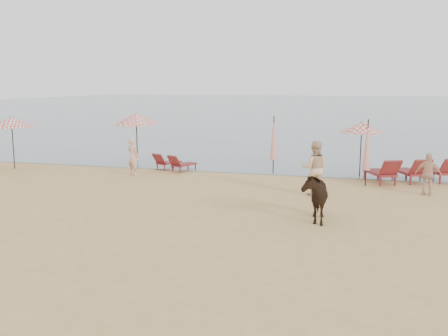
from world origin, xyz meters
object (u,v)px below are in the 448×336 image
(beachgoer_left, at_px, (133,156))
(beachgoer_right_b, at_px, (428,174))
(umbrella_open_left_b, at_px, (136,118))
(umbrella_closed_right, at_px, (367,145))
(beachgoer_right_a, at_px, (315,168))
(umbrella_closed_left, at_px, (274,138))
(lounger_cluster_left, at_px, (173,162))
(lounger_cluster_right, at_px, (412,171))
(umbrella_open_left_a, at_px, (11,122))
(umbrella_open_right, at_px, (362,127))
(cow, at_px, (314,196))

(beachgoer_left, bearing_deg, beachgoer_right_b, -159.44)
(umbrella_open_left_b, height_order, umbrella_closed_right, umbrella_open_left_b)
(umbrella_open_left_b, bearing_deg, beachgoer_right_a, -39.37)
(umbrella_open_left_b, bearing_deg, umbrella_closed_right, -25.12)
(umbrella_closed_left, relative_size, beachgoer_right_b, 1.68)
(umbrella_closed_left, xyz_separation_m, beachgoer_right_a, (2.14, -3.91, -0.59))
(lounger_cluster_left, distance_m, lounger_cluster_right, 10.24)
(lounger_cluster_left, height_order, umbrella_closed_left, umbrella_closed_left)
(umbrella_open_left_a, bearing_deg, beachgoer_right_a, 6.57)
(umbrella_open_right, distance_m, cow, 7.62)
(umbrella_open_right, distance_m, beachgoer_right_a, 4.45)
(beachgoer_right_a, bearing_deg, beachgoer_right_b, -170.47)
(umbrella_open_left_b, height_order, umbrella_closed_left, umbrella_open_left_b)
(umbrella_closed_right, xyz_separation_m, beachgoer_right_b, (2.11, -1.12, -0.83))
(beachgoer_left, bearing_deg, lounger_cluster_right, -148.45)
(umbrella_closed_left, height_order, beachgoer_left, umbrella_closed_left)
(umbrella_closed_right, distance_m, beachgoer_left, 9.73)
(umbrella_closed_left, bearing_deg, umbrella_open_left_b, 173.60)
(lounger_cluster_right, distance_m, beachgoer_right_a, 4.87)
(umbrella_closed_left, bearing_deg, beachgoer_right_b, -25.52)
(umbrella_open_left_b, distance_m, beachgoer_right_b, 13.51)
(cow, bearing_deg, beachgoer_right_a, 86.64)
(cow, distance_m, beachgoer_right_b, 5.70)
(lounger_cluster_right, bearing_deg, umbrella_open_left_a, 159.95)
(umbrella_open_right, distance_m, umbrella_closed_right, 1.94)
(cow, bearing_deg, umbrella_closed_left, 100.25)
(beachgoer_left, distance_m, beachgoer_right_a, 8.14)
(umbrella_open_left_a, relative_size, beachgoer_right_a, 1.25)
(lounger_cluster_right, xyz_separation_m, umbrella_open_right, (-2.02, 0.74, 1.62))
(lounger_cluster_left, bearing_deg, umbrella_closed_right, 13.37)
(lounger_cluster_right, relative_size, umbrella_open_left_a, 1.54)
(cow, bearing_deg, umbrella_open_left_b, 131.01)
(lounger_cluster_right, distance_m, beachgoer_left, 11.58)
(lounger_cluster_right, height_order, beachgoer_right_a, beachgoer_right_a)
(umbrella_open_right, bearing_deg, umbrella_open_left_a, 163.04)
(umbrella_closed_left, relative_size, beachgoer_left, 1.55)
(umbrella_closed_left, distance_m, beachgoer_left, 6.16)
(lounger_cluster_right, relative_size, beachgoer_left, 2.28)
(beachgoer_right_b, bearing_deg, lounger_cluster_right, -70.03)
(umbrella_closed_left, height_order, umbrella_closed_right, umbrella_closed_right)
(lounger_cluster_left, relative_size, umbrella_open_left_a, 0.79)
(cow, relative_size, beachgoer_right_b, 1.15)
(umbrella_closed_right, xyz_separation_m, beachgoer_right_a, (-1.79, -2.15, -0.62))
(umbrella_closed_left, bearing_deg, umbrella_open_right, 1.47)
(umbrella_open_right, distance_m, umbrella_closed_left, 3.74)
(lounger_cluster_right, bearing_deg, cow, -140.85)
(umbrella_open_left_a, distance_m, umbrella_closed_right, 15.77)
(umbrella_open_left_b, relative_size, umbrella_open_right, 1.11)
(umbrella_open_left_b, bearing_deg, cow, -52.84)
(umbrella_open_left_a, relative_size, beachgoer_left, 1.48)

